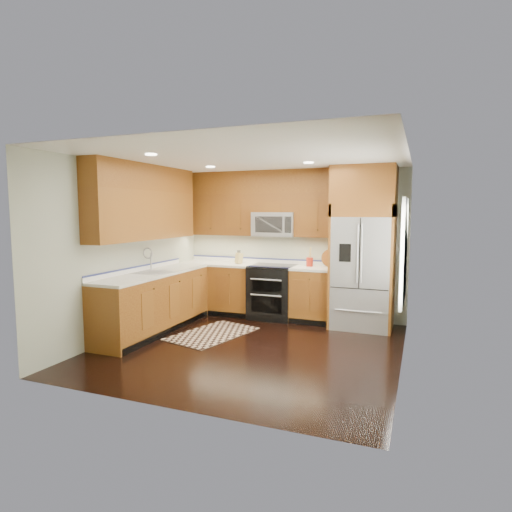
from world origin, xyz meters
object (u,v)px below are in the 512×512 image
at_px(range, 272,292).
at_px(knife_block, 239,258).
at_px(utensil_crock, 310,260).
at_px(refrigerator, 363,248).
at_px(rug, 212,334).

height_order(range, knife_block, knife_block).
relative_size(knife_block, utensil_crock, 0.74).
height_order(range, refrigerator, refrigerator).
relative_size(range, refrigerator, 0.36).
height_order(refrigerator, utensil_crock, refrigerator).
xyz_separation_m(rug, knife_block, (-0.13, 1.33, 1.03)).
distance_m(rug, knife_block, 1.69).
bearing_deg(range, rug, -112.67).
bearing_deg(refrigerator, utensil_crock, 169.85).
bearing_deg(rug, range, 82.31).
distance_m(range, knife_block, 0.88).
distance_m(range, utensil_crock, 0.87).
bearing_deg(utensil_crock, refrigerator, -10.15).
xyz_separation_m(range, knife_block, (-0.66, 0.05, 0.57)).
bearing_deg(range, refrigerator, -1.40).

